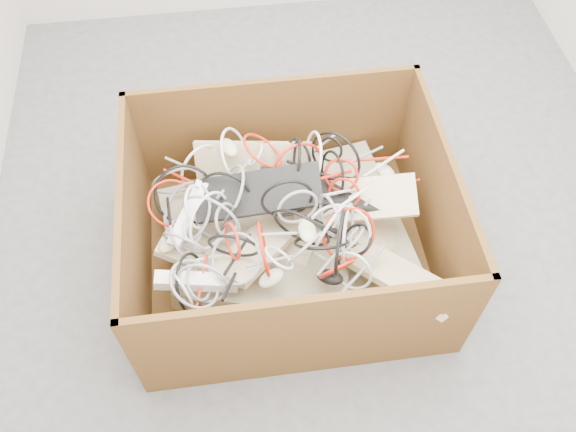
{
  "coord_description": "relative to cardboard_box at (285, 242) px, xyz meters",
  "views": [
    {
      "loc": [
        -0.39,
        -1.62,
        2.24
      ],
      "look_at": [
        -0.2,
        -0.26,
        0.3
      ],
      "focal_mm": 37.9,
      "sensor_mm": 36.0,
      "label": 1
    }
  ],
  "objects": [
    {
      "name": "vga_plug",
      "position": [
        0.41,
        0.01,
        0.2
      ],
      "size": [
        0.06,
        0.06,
        0.03
      ],
      "primitive_type": "cube",
      "rotation": [
        0.09,
        0.14,
        -0.8
      ],
      "color": "#0B1CAE",
      "rests_on": "keyboard_pile"
    },
    {
      "name": "cardboard_box",
      "position": [
        0.0,
        0.0,
        0.0
      ],
      "size": [
        1.21,
        1.01,
        0.59
      ],
      "color": "#432B10",
      "rests_on": "ground"
    },
    {
      "name": "power_strip_left",
      "position": [
        -0.36,
        0.03,
        0.23
      ],
      "size": [
        0.18,
        0.26,
        0.11
      ],
      "primitive_type": "cube",
      "rotation": [
        0.14,
        -0.26,
        1.04
      ],
      "color": "white",
      "rests_on": "keyboard_pile"
    },
    {
      "name": "cable_tangle",
      "position": [
        -0.07,
        -0.02,
        0.24
      ],
      "size": [
        1.11,
        0.87,
        0.46
      ],
      "color": "red",
      "rests_on": "keyboard_pile"
    },
    {
      "name": "mice_scatter",
      "position": [
        -0.01,
        -0.04,
        0.21
      ],
      "size": [
        0.99,
        0.68,
        0.22
      ],
      "color": "beige",
      "rests_on": "keyboard_pile"
    },
    {
      "name": "ground",
      "position": [
        0.22,
        0.28,
        -0.15
      ],
      "size": [
        3.0,
        3.0,
        0.0
      ],
      "primitive_type": "plane",
      "color": "#4D4C4F",
      "rests_on": "ground"
    },
    {
      "name": "keyboard_pile",
      "position": [
        0.04,
        0.01,
        0.14
      ],
      "size": [
        1.12,
        0.94,
        0.39
      ],
      "color": "beige",
      "rests_on": "cardboard_box"
    },
    {
      "name": "power_strip_right",
      "position": [
        -0.35,
        -0.24,
        0.19
      ],
      "size": [
        0.3,
        0.09,
        0.1
      ],
      "primitive_type": "cube",
      "rotation": [
        -0.1,
        0.17,
        -0.08
      ],
      "color": "white",
      "rests_on": "keyboard_pile"
    }
  ]
}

